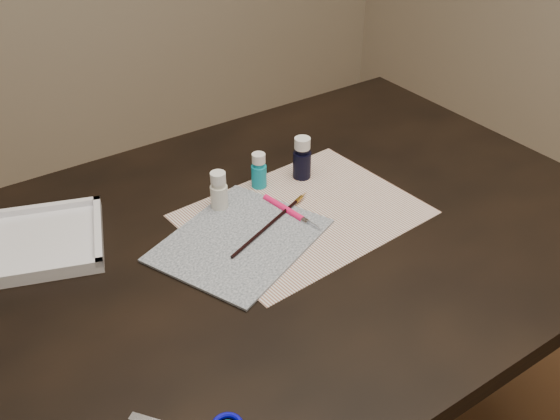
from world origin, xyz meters
TOP-DOWN VIEW (x-y plane):
  - table at (0.00, 0.00)m, footprint 1.30×0.90m
  - paper at (0.07, 0.02)m, footprint 0.45×0.36m
  - canvas at (-0.08, 0.02)m, footprint 0.35×0.32m
  - paint_bottle_white at (-0.05, 0.13)m, footprint 0.04×0.04m
  - paint_bottle_cyan at (0.05, 0.15)m, footprint 0.04×0.04m
  - paint_bottle_navy at (0.15, 0.14)m, footprint 0.04×0.04m
  - paintbrush at (-0.00, 0.02)m, footprint 0.23×0.10m
  - craft_knife at (0.05, 0.03)m, footprint 0.04×0.16m
  - palette_tray at (-0.37, 0.21)m, footprint 0.27×0.27m

SIDE VIEW (x-z plane):
  - table at x=0.00m, z-range 0.00..0.75m
  - paper at x=0.07m, z-range 0.75..0.75m
  - canvas at x=-0.08m, z-range 0.75..0.76m
  - craft_knife at x=0.05m, z-range 0.75..0.76m
  - paintbrush at x=0.00m, z-range 0.76..0.76m
  - palette_tray at x=-0.37m, z-range 0.75..0.77m
  - paint_bottle_cyan at x=0.05m, z-range 0.75..0.83m
  - paint_bottle_white at x=-0.05m, z-range 0.75..0.83m
  - paint_bottle_navy at x=0.15m, z-range 0.75..0.84m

